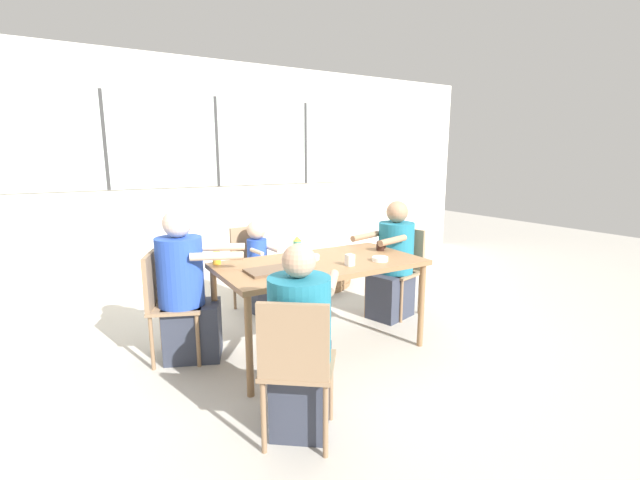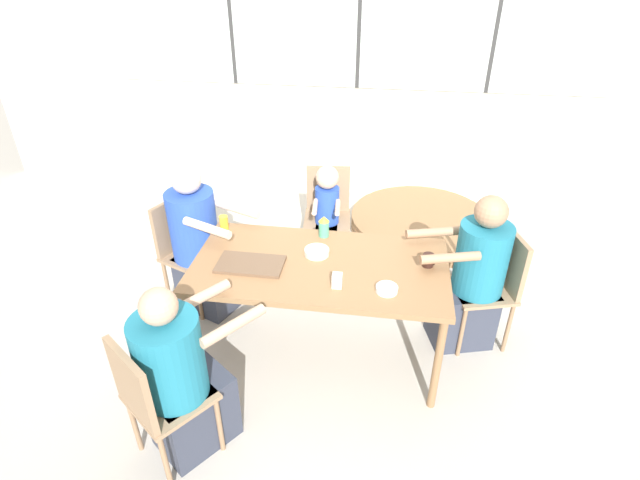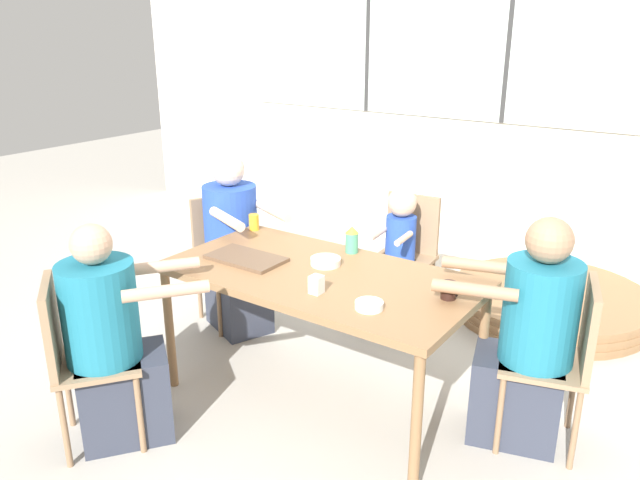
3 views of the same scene
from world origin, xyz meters
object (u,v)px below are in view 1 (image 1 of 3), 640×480
Objects in this scene: coffee_mug at (381,246)px; person_woman_green_shirt at (186,294)px; person_man_blue_shirt at (393,266)px; person_man_teal_shirt at (301,349)px; juice_glass at (217,258)px; person_toddler at (259,268)px; chair_for_man_blue_shirt at (403,263)px; chair_for_woman_green_shirt at (164,297)px; bowl_white_shallow at (310,257)px; folded_table_stack at (297,275)px; bowl_cereal at (380,259)px; chair_for_toddler at (252,260)px; chair_for_man_teal_shirt at (296,359)px; sippy_cup at (297,245)px; milk_carton_small at (350,260)px.

person_woman_green_shirt is at bearing 169.07° from coffee_mug.
person_man_blue_shirt is 0.49m from coffee_mug.
person_man_teal_shirt is 1.25m from juice_glass.
person_toddler is at bearing 128.44° from coffee_mug.
coffee_mug is (-0.50, -0.26, 0.28)m from chair_for_man_blue_shirt.
chair_for_woman_green_shirt is 1.19m from bowl_white_shallow.
folded_table_stack is at bearing -143.23° from person_toddler.
person_woman_green_shirt is 14.50× the size of coffee_mug.
chair_for_man_blue_shirt is at bearing -73.60° from folded_table_stack.
bowl_cereal is (0.47, -0.34, -0.00)m from bowl_white_shallow.
person_toddler is (0.01, -0.15, -0.05)m from chair_for_toddler.
person_man_teal_shirt is at bearing 43.32° from chair_for_woman_green_shirt.
person_man_blue_shirt is 1.37m from person_toddler.
folded_table_stack is (1.48, 2.83, -0.43)m from chair_for_man_teal_shirt.
juice_glass is (-1.78, 0.05, 0.29)m from person_man_blue_shirt.
bowl_cereal is (0.46, -0.58, -0.06)m from sippy_cup.
chair_for_man_blue_shirt is at bearing -0.21° from juice_glass.
sippy_cup is 1.54× the size of juice_glass.
chair_for_man_blue_shirt is 0.74× the size of person_man_blue_shirt.
chair_for_woman_green_shirt is 1.52m from chair_for_man_teal_shirt.
chair_for_man_blue_shirt is 2.18m from person_man_teal_shirt.
chair_for_man_blue_shirt is 0.63× the size of folded_table_stack.
chair_for_man_blue_shirt is 0.63m from coffee_mug.
coffee_mug is at bearing -1.98° from bowl_white_shallow.
bowl_white_shallow is at bearing 94.16° from chair_for_woman_green_shirt.
bowl_cereal is (1.42, -0.64, 0.24)m from person_woman_green_shirt.
bowl_cereal is at bearing -35.46° from bowl_white_shallow.
bowl_white_shallow is at bearing 94.86° from person_woman_green_shirt.
chair_for_man_teal_shirt is at bearing 69.04° from chair_for_toddler.
folded_table_stack is at bearing 65.68° from bowl_white_shallow.
bowl_cereal is at bearing 111.20° from chair_for_man_blue_shirt.
chair_for_man_blue_shirt is at bearing -90.00° from person_man_blue_shirt.
chair_for_man_teal_shirt is 5.31× the size of bowl_white_shallow.
person_man_teal_shirt is (-1.82, -1.19, -0.02)m from chair_for_man_blue_shirt.
chair_for_man_blue_shirt is at bearing 69.80° from person_man_teal_shirt.
coffee_mug is at bearing 101.32° from chair_for_man_blue_shirt.
person_woman_green_shirt reaches higher than juice_glass.
person_toddler is 1.02m from bowl_white_shallow.
person_man_blue_shirt is at bearing -1.72° from juice_glass.
chair_for_man_blue_shirt is at bearing 27.20° from coffee_mug.
chair_for_woman_green_shirt is 1.17m from sippy_cup.
milk_carton_small is at bearing 75.70° from person_man_teal_shirt.
chair_for_woman_green_shirt is at bearing 31.18° from chair_for_toddler.
person_toddler is at bearing 111.13° from person_man_teal_shirt.
person_toddler is 7.38× the size of bowl_cereal.
chair_for_man_teal_shirt is 0.90× the size of person_toddler.
person_man_blue_shirt is at bearing 41.53° from bowl_cereal.
bowl_cereal is at bearing 115.65° from person_man_blue_shirt.
bowl_cereal is at bearing -25.89° from juice_glass.
chair_for_toddler is 0.72× the size of person_woman_green_shirt.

